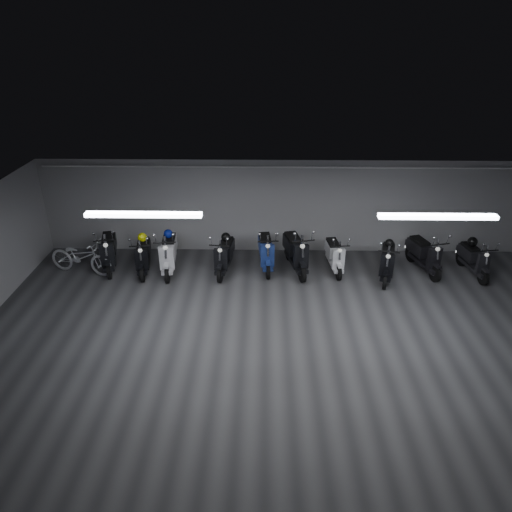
{
  "coord_description": "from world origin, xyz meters",
  "views": [
    {
      "loc": [
        -0.53,
        -7.97,
        6.34
      ],
      "look_at": [
        -0.72,
        2.5,
        1.05
      ],
      "focal_mm": 33.11,
      "sensor_mm": 36.0,
      "label": 1
    }
  ],
  "objects_px": {
    "helmet_1": "(142,237)",
    "scooter_5": "(296,246)",
    "helmet_0": "(226,237)",
    "scooter_1": "(143,250)",
    "scooter_7": "(388,256)",
    "scooter_0": "(108,245)",
    "scooter_2": "(168,248)",
    "scooter_8": "(425,249)",
    "helmet_2": "(168,234)",
    "scooter_9": "(475,255)",
    "bicycle": "(80,253)",
    "helmet_4": "(473,242)",
    "scooter_3": "(224,250)",
    "helmet_3": "(389,243)",
    "scooter_6": "(335,250)",
    "scooter_4": "(266,246)"
  },
  "relations": [
    {
      "from": "helmet_3",
      "to": "scooter_5",
      "type": "bearing_deg",
      "value": 176.24
    },
    {
      "from": "scooter_8",
      "to": "bicycle",
      "type": "relative_size",
      "value": 0.98
    },
    {
      "from": "scooter_5",
      "to": "scooter_0",
      "type": "bearing_deg",
      "value": 166.8
    },
    {
      "from": "scooter_8",
      "to": "scooter_9",
      "type": "height_order",
      "value": "scooter_8"
    },
    {
      "from": "scooter_0",
      "to": "bicycle",
      "type": "xyz_separation_m",
      "value": [
        -0.7,
        -0.29,
        -0.1
      ]
    },
    {
      "from": "scooter_2",
      "to": "helmet_0",
      "type": "height_order",
      "value": "scooter_2"
    },
    {
      "from": "scooter_4",
      "to": "helmet_2",
      "type": "height_order",
      "value": "scooter_4"
    },
    {
      "from": "bicycle",
      "to": "scooter_8",
      "type": "bearing_deg",
      "value": -73.68
    },
    {
      "from": "helmet_0",
      "to": "helmet_3",
      "type": "height_order",
      "value": "helmet_0"
    },
    {
      "from": "scooter_3",
      "to": "helmet_1",
      "type": "height_order",
      "value": "scooter_3"
    },
    {
      "from": "helmet_2",
      "to": "scooter_9",
      "type": "bearing_deg",
      "value": -2.31
    },
    {
      "from": "scooter_2",
      "to": "scooter_8",
      "type": "bearing_deg",
      "value": -4.12
    },
    {
      "from": "scooter_2",
      "to": "scooter_3",
      "type": "xyz_separation_m",
      "value": [
        1.54,
        -0.02,
        -0.06
      ]
    },
    {
      "from": "scooter_1",
      "to": "scooter_6",
      "type": "height_order",
      "value": "scooter_1"
    },
    {
      "from": "scooter_6",
      "to": "bicycle",
      "type": "bearing_deg",
      "value": 176.3
    },
    {
      "from": "scooter_8",
      "to": "helmet_4",
      "type": "xyz_separation_m",
      "value": [
        1.26,
        0.04,
        0.22
      ]
    },
    {
      "from": "helmet_0",
      "to": "scooter_1",
      "type": "bearing_deg",
      "value": -173.3
    },
    {
      "from": "scooter_5",
      "to": "helmet_3",
      "type": "xyz_separation_m",
      "value": [
        2.49,
        -0.16,
        0.2
      ]
    },
    {
      "from": "helmet_0",
      "to": "scooter_4",
      "type": "bearing_deg",
      "value": -0.17
    },
    {
      "from": "scooter_5",
      "to": "helmet_0",
      "type": "distance_m",
      "value": 1.95
    },
    {
      "from": "scooter_0",
      "to": "scooter_4",
      "type": "xyz_separation_m",
      "value": [
        4.38,
        0.08,
        -0.02
      ]
    },
    {
      "from": "scooter_4",
      "to": "scooter_5",
      "type": "distance_m",
      "value": 0.84
    },
    {
      "from": "scooter_3",
      "to": "helmet_4",
      "type": "distance_m",
      "value": 6.78
    },
    {
      "from": "helmet_1",
      "to": "scooter_5",
      "type": "bearing_deg",
      "value": -1.29
    },
    {
      "from": "helmet_0",
      "to": "scooter_6",
      "type": "bearing_deg",
      "value": -1.94
    },
    {
      "from": "scooter_6",
      "to": "bicycle",
      "type": "distance_m",
      "value": 6.99
    },
    {
      "from": "helmet_4",
      "to": "helmet_3",
      "type": "bearing_deg",
      "value": -174.68
    },
    {
      "from": "helmet_4",
      "to": "scooter_8",
      "type": "bearing_deg",
      "value": -178.29
    },
    {
      "from": "scooter_2",
      "to": "scooter_7",
      "type": "height_order",
      "value": "scooter_2"
    },
    {
      "from": "scooter_7",
      "to": "scooter_9",
      "type": "bearing_deg",
      "value": 20.33
    },
    {
      "from": "scooter_1",
      "to": "helmet_4",
      "type": "height_order",
      "value": "scooter_1"
    },
    {
      "from": "scooter_7",
      "to": "scooter_0",
      "type": "bearing_deg",
      "value": -168.29
    },
    {
      "from": "scooter_5",
      "to": "scooter_8",
      "type": "xyz_separation_m",
      "value": [
        3.55,
        0.01,
        -0.06
      ]
    },
    {
      "from": "bicycle",
      "to": "helmet_4",
      "type": "xyz_separation_m",
      "value": [
        10.72,
        0.31,
        0.3
      ]
    },
    {
      "from": "scooter_4",
      "to": "scooter_9",
      "type": "bearing_deg",
      "value": -8.36
    },
    {
      "from": "scooter_0",
      "to": "helmet_1",
      "type": "distance_m",
      "value": 0.99
    },
    {
      "from": "scooter_2",
      "to": "helmet_4",
      "type": "height_order",
      "value": "scooter_2"
    },
    {
      "from": "scooter_0",
      "to": "scooter_9",
      "type": "relative_size",
      "value": 1.14
    },
    {
      "from": "scooter_6",
      "to": "scooter_7",
      "type": "distance_m",
      "value": 1.42
    },
    {
      "from": "helmet_4",
      "to": "scooter_1",
      "type": "bearing_deg",
      "value": -178.76
    },
    {
      "from": "helmet_2",
      "to": "helmet_4",
      "type": "distance_m",
      "value": 8.34
    },
    {
      "from": "scooter_2",
      "to": "helmet_2",
      "type": "bearing_deg",
      "value": 90.0
    },
    {
      "from": "helmet_1",
      "to": "helmet_4",
      "type": "height_order",
      "value": "helmet_1"
    },
    {
      "from": "scooter_5",
      "to": "scooter_6",
      "type": "distance_m",
      "value": 1.09
    },
    {
      "from": "scooter_6",
      "to": "scooter_8",
      "type": "relative_size",
      "value": 0.92
    },
    {
      "from": "scooter_7",
      "to": "scooter_9",
      "type": "distance_m",
      "value": 2.42
    },
    {
      "from": "scooter_5",
      "to": "scooter_7",
      "type": "bearing_deg",
      "value": -22.15
    },
    {
      "from": "scooter_5",
      "to": "helmet_0",
      "type": "relative_size",
      "value": 7.78
    },
    {
      "from": "scooter_1",
      "to": "scooter_2",
      "type": "height_order",
      "value": "scooter_2"
    },
    {
      "from": "scooter_6",
      "to": "helmet_0",
      "type": "distance_m",
      "value": 3.04
    }
  ]
}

